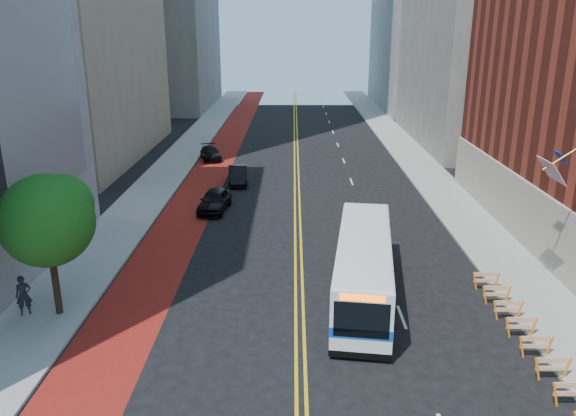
% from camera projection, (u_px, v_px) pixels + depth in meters
% --- Properties ---
extents(ground, '(160.00, 160.00, 0.00)m').
position_uv_depth(ground, '(301.00, 397.00, 20.64)').
color(ground, black).
rests_on(ground, ground).
extents(sidewalk_left, '(4.00, 140.00, 0.15)m').
position_uv_depth(sidewalk_left, '(160.00, 180.00, 49.25)').
color(sidewalk_left, gray).
rests_on(sidewalk_left, ground).
extents(sidewalk_right, '(4.00, 140.00, 0.15)m').
position_uv_depth(sidewalk_right, '(434.00, 181.00, 49.04)').
color(sidewalk_right, gray).
rests_on(sidewalk_right, ground).
extents(bus_lane_paint, '(3.60, 140.00, 0.01)m').
position_uv_depth(bus_lane_paint, '(205.00, 181.00, 49.24)').
color(bus_lane_paint, maroon).
rests_on(bus_lane_paint, ground).
extents(center_line_inner, '(0.14, 140.00, 0.01)m').
position_uv_depth(center_line_inner, '(295.00, 182.00, 49.17)').
color(center_line_inner, gold).
rests_on(center_line_inner, ground).
extents(center_line_outer, '(0.14, 140.00, 0.01)m').
position_uv_depth(center_line_outer, '(299.00, 182.00, 49.16)').
color(center_line_outer, gold).
rests_on(center_line_outer, ground).
extents(lane_dashes, '(0.14, 98.20, 0.01)m').
position_uv_depth(lane_dashes, '(344.00, 161.00, 56.73)').
color(lane_dashes, silver).
rests_on(lane_dashes, ground).
extents(construction_barriers, '(1.42, 10.91, 1.00)m').
position_uv_depth(construction_barriers, '(528.00, 334.00, 23.60)').
color(construction_barriers, orange).
rests_on(construction_barriers, ground).
extents(street_tree, '(4.20, 4.20, 6.70)m').
position_uv_depth(street_tree, '(48.00, 217.00, 24.96)').
color(street_tree, black).
rests_on(street_tree, sidewalk_left).
extents(transit_bus, '(4.10, 11.94, 3.22)m').
position_uv_depth(transit_bus, '(364.00, 266.00, 27.82)').
color(transit_bus, silver).
rests_on(transit_bus, ground).
extents(car_a, '(2.36, 4.81, 1.58)m').
position_uv_depth(car_a, '(215.00, 200.00, 41.22)').
color(car_a, black).
rests_on(car_a, ground).
extents(car_b, '(2.02, 4.67, 1.49)m').
position_uv_depth(car_b, '(238.00, 175.00, 48.37)').
color(car_b, black).
rests_on(car_b, ground).
extents(car_c, '(2.92, 4.78, 1.29)m').
position_uv_depth(car_c, '(211.00, 153.00, 57.17)').
color(car_c, black).
rests_on(car_c, ground).
extents(pedestrian, '(0.83, 0.73, 1.91)m').
position_uv_depth(pedestrian, '(24.00, 295.00, 26.01)').
color(pedestrian, black).
rests_on(pedestrian, sidewalk_left).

